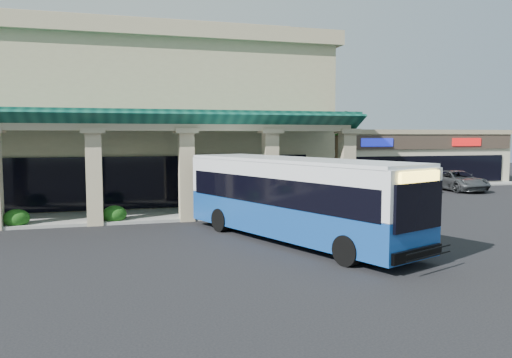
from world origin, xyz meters
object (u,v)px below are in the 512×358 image
object	(u,v)px
transit_bus	(294,200)
pedestrian	(392,215)
car_white	(405,184)
car_red	(414,183)
car_gray	(457,181)
car_silver	(341,183)

from	to	relation	value
transit_bus	pedestrian	size ratio (longest dim) A/B	7.68
car_white	car_red	world-z (taller)	car_white
car_white	car_red	xyz separation A→B (m)	(1.40, 1.01, -0.10)
car_red	car_gray	world-z (taller)	car_gray
car_white	car_red	distance (m)	1.73
car_white	car_red	size ratio (longest dim) A/B	1.01
pedestrian	car_gray	size ratio (longest dim) A/B	0.28
car_silver	car_gray	distance (m)	9.90
transit_bus	car_white	xyz separation A→B (m)	(14.09, 13.89, -0.97)
pedestrian	car_white	bearing A→B (deg)	-31.41
car_white	car_gray	world-z (taller)	car_gray
pedestrian	car_red	size ratio (longest dim) A/B	0.36
car_silver	car_red	distance (m)	6.22
car_red	car_gray	distance (m)	3.70
car_red	car_gray	xyz separation A→B (m)	(3.67, -0.39, 0.15)
car_white	pedestrian	bearing A→B (deg)	-141.01
car_white	car_red	bearing A→B (deg)	19.23
pedestrian	car_gray	world-z (taller)	pedestrian
transit_bus	car_gray	world-z (taller)	transit_bus
pedestrian	car_red	xyz separation A→B (m)	(10.63, 14.46, -0.15)
pedestrian	car_white	distance (m)	16.31
pedestrian	car_red	bearing A→B (deg)	-33.27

